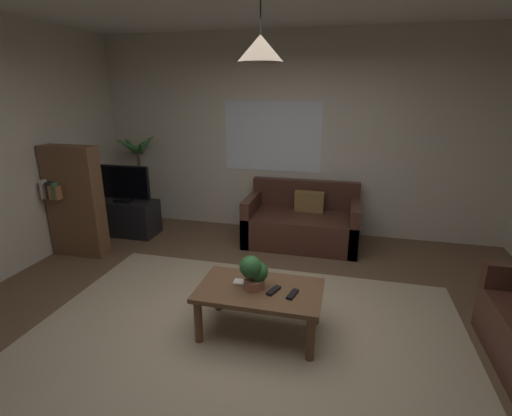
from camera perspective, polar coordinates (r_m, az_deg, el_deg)
name	(u,v)px	position (r m, az deg, el deg)	size (l,w,h in m)	color
floor	(248,332)	(3.47, -1.25, -18.47)	(5.77, 5.19, 0.02)	brown
rug	(242,345)	(3.31, -2.21, -20.25)	(3.75, 2.85, 0.01)	tan
wall_back	(295,136)	(5.41, 6.00, 10.90)	(5.89, 0.06, 2.81)	beige
window_pane	(272,137)	(5.44, 2.54, 10.85)	(1.40, 0.01, 0.99)	white
couch_under_window	(302,224)	(5.15, 7.02, -2.43)	(1.51, 0.84, 0.82)	#47281E
coffee_table	(260,295)	(3.26, 0.55, -13.26)	(1.05, 0.62, 0.43)	brown
book_on_table_0	(241,282)	(3.29, -2.35, -11.30)	(0.12, 0.09, 0.02)	beige
remote_on_table_0	(274,291)	(3.17, 2.71, -12.52)	(0.05, 0.16, 0.02)	black
remote_on_table_1	(293,294)	(3.13, 5.62, -13.01)	(0.05, 0.16, 0.02)	black
potted_plant_on_table	(254,272)	(3.16, -0.32, -9.73)	(0.23, 0.22, 0.30)	#B77051
tv_stand	(126,217)	(5.77, -19.24, -1.36)	(0.90, 0.44, 0.50)	black
tv	(122,183)	(5.61, -19.89, 3.60)	(0.85, 0.16, 0.53)	black
potted_palm_corner	(140,179)	(6.12, -17.30, 4.20)	(0.78, 0.86, 1.44)	#4C4C51
bookshelf_corner	(74,202)	(5.16, -26.06, 0.90)	(0.70, 0.31, 1.40)	brown
pendant_lamp	(260,48)	(2.81, 0.68, 23.29)	(0.33, 0.33, 0.59)	black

